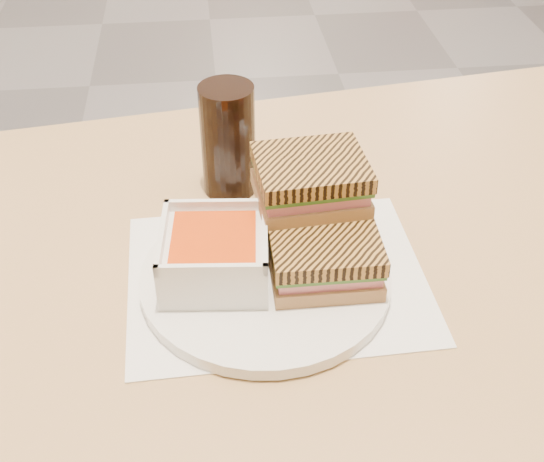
{
  "coord_description": "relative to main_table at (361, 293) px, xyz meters",
  "views": [
    {
      "loc": [
        -0.05,
        -2.58,
        1.29
      ],
      "look_at": [
        0.01,
        -2.0,
        0.82
      ],
      "focal_mm": 46.23,
      "sensor_mm": 36.0,
      "label": 1
    }
  ],
  "objects": [
    {
      "name": "main_table",
      "position": [
        0.0,
        0.0,
        0.0
      ],
      "size": [
        1.28,
        0.86,
        0.75
      ],
      "color": "#AC7F53",
      "rests_on": "ground"
    },
    {
      "name": "tray_liner",
      "position": [
        -0.12,
        -0.08,
        0.11
      ],
      "size": [
        0.34,
        0.27,
        0.0
      ],
      "color": "white",
      "rests_on": "main_table"
    },
    {
      "name": "plate",
      "position": [
        -0.14,
        -0.09,
        0.12
      ],
      "size": [
        0.28,
        0.28,
        0.01
      ],
      "color": "white",
      "rests_on": "tray_liner"
    },
    {
      "name": "soup_bowl",
      "position": [
        -0.19,
        -0.08,
        0.16
      ],
      "size": [
        0.12,
        0.12,
        0.06
      ],
      "color": "white",
      "rests_on": "plate"
    },
    {
      "name": "panini_lower",
      "position": [
        -0.07,
        -0.1,
        0.16
      ],
      "size": [
        0.12,
        0.1,
        0.05
      ],
      "color": "#A47E49",
      "rests_on": "plate"
    },
    {
      "name": "panini_upper",
      "position": [
        -0.08,
        -0.03,
        0.21
      ],
      "size": [
        0.13,
        0.11,
        0.05
      ],
      "color": "#A47E49",
      "rests_on": "panini_lower"
    },
    {
      "name": "cola_glass",
      "position": [
        -0.16,
        0.1,
        0.19
      ],
      "size": [
        0.07,
        0.07,
        0.15
      ],
      "color": "black",
      "rests_on": "main_table"
    }
  ]
}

